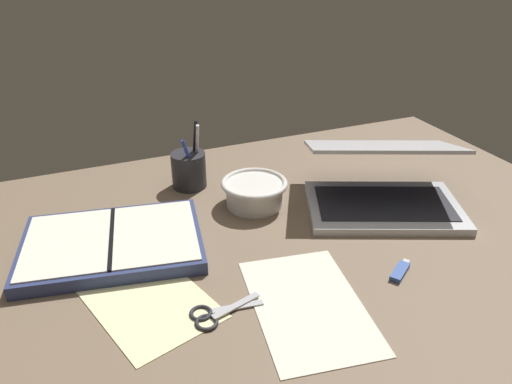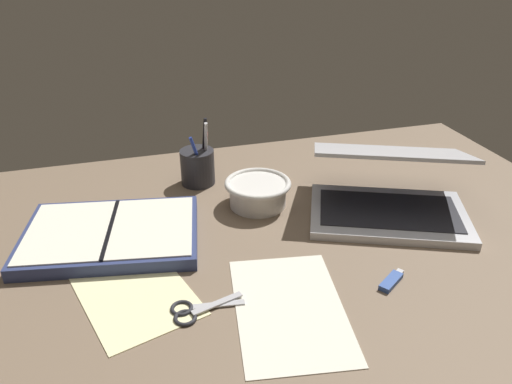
{
  "view_description": "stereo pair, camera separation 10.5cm",
  "coord_description": "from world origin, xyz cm",
  "px_view_note": "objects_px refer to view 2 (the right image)",
  "views": [
    {
      "loc": [
        -41.31,
        -78.03,
        58.72
      ],
      "look_at": [
        -5.32,
        8.16,
        9.0
      ],
      "focal_mm": 35.0,
      "sensor_mm": 36.0,
      "label": 1
    },
    {
      "loc": [
        -31.39,
        -81.53,
        58.72
      ],
      "look_at": [
        -5.32,
        8.16,
        9.0
      ],
      "focal_mm": 35.0,
      "sensor_mm": 36.0,
      "label": 2
    }
  ],
  "objects_px": {
    "scissors": "(192,311)",
    "laptop": "(389,192)",
    "pen_cup": "(198,166)",
    "planner": "(111,234)",
    "bowl": "(258,192)"
  },
  "relations": [
    {
      "from": "laptop",
      "to": "pen_cup",
      "type": "xyz_separation_m",
      "value": [
        -0.38,
        0.26,
        -0.0
      ]
    },
    {
      "from": "scissors",
      "to": "laptop",
      "type": "bearing_deg",
      "value": 18.97
    },
    {
      "from": "laptop",
      "to": "planner",
      "type": "relative_size",
      "value": 1.11
    },
    {
      "from": "pen_cup",
      "to": "planner",
      "type": "distance_m",
      "value": 0.3
    },
    {
      "from": "bowl",
      "to": "scissors",
      "type": "bearing_deg",
      "value": -123.13
    },
    {
      "from": "laptop",
      "to": "pen_cup",
      "type": "height_order",
      "value": "pen_cup"
    },
    {
      "from": "laptop",
      "to": "pen_cup",
      "type": "relative_size",
      "value": 2.54
    },
    {
      "from": "laptop",
      "to": "bowl",
      "type": "xyz_separation_m",
      "value": [
        -0.27,
        0.11,
        -0.02
      ]
    },
    {
      "from": "pen_cup",
      "to": "scissors",
      "type": "relative_size",
      "value": 1.33
    },
    {
      "from": "bowl",
      "to": "laptop",
      "type": "bearing_deg",
      "value": -22.51
    },
    {
      "from": "laptop",
      "to": "bowl",
      "type": "distance_m",
      "value": 0.29
    },
    {
      "from": "planner",
      "to": "scissors",
      "type": "relative_size",
      "value": 3.06
    },
    {
      "from": "bowl",
      "to": "planner",
      "type": "relative_size",
      "value": 0.39
    },
    {
      "from": "pen_cup",
      "to": "scissors",
      "type": "height_order",
      "value": "pen_cup"
    },
    {
      "from": "scissors",
      "to": "pen_cup",
      "type": "bearing_deg",
      "value": 73.64
    }
  ]
}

